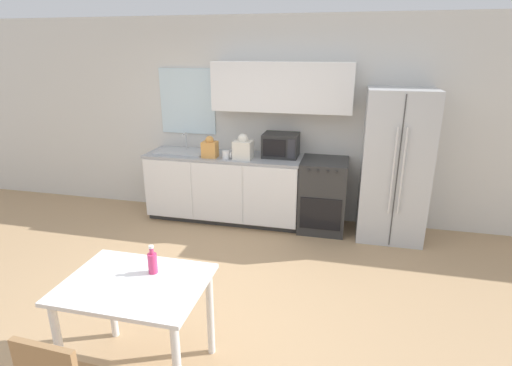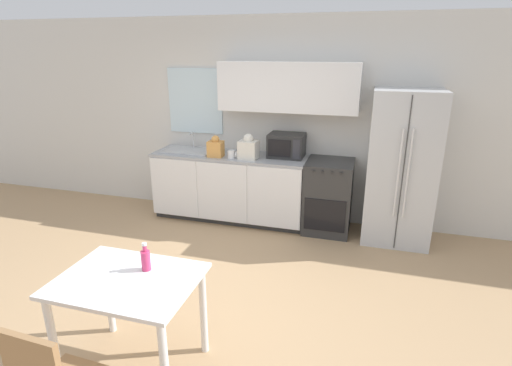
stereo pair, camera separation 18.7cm
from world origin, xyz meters
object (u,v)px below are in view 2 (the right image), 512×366
Objects in this scene: coffee_mug at (232,154)px; dining_table at (129,295)px; drink_bottle at (146,259)px; refrigerator at (401,168)px; oven_range at (328,196)px; microwave at (287,145)px.

coffee_mug is 0.13× the size of dining_table.
drink_bottle is (0.23, -2.51, -0.13)m from coffee_mug.
refrigerator is 14.43× the size of coffee_mug.
drink_bottle is (-1.86, -2.67, -0.07)m from refrigerator.
oven_range is 2.91m from drink_bottle.
microwave is 0.47× the size of dining_table.
coffee_mug is at bearing -175.61° from refrigerator.
microwave is 2.14× the size of drink_bottle.
drink_bottle is at bearing -84.70° from coffee_mug.
oven_range is 0.86m from microwave.
oven_range is at bearing 69.35° from drink_bottle.
refrigerator is (0.84, -0.02, 0.46)m from oven_range.
coffee_mug is 2.53m from drink_bottle.
coffee_mug is at bearing -171.71° from oven_range.
microwave is 0.72m from coffee_mug.
coffee_mug is at bearing 93.49° from dining_table.
drink_bottle reaches higher than dining_table.
microwave reaches higher than dining_table.
coffee_mug is (-2.09, -0.16, 0.06)m from refrigerator.
drink_bottle reaches higher than oven_range.
oven_range is 4.38× the size of drink_bottle.
dining_table is at bearing -86.51° from coffee_mug.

